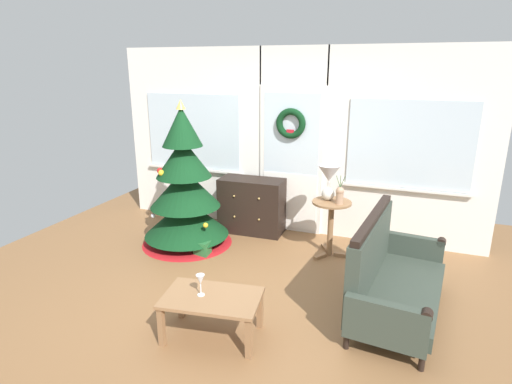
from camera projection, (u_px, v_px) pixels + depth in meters
name	position (u px, v px, depth m)	size (l,w,h in m)	color
ground_plane	(232.00, 299.00, 4.32)	(6.76, 6.76, 0.00)	brown
back_wall_with_door	(292.00, 142.00, 5.81)	(5.20, 0.19, 2.55)	white
christmas_tree	(185.00, 195.00, 5.50)	(1.20, 1.20, 1.90)	#4C331E
dresser_cabinet	(252.00, 206.00, 5.97)	(0.91, 0.47, 0.78)	black
settee_sofa	(389.00, 275.00, 4.02)	(0.86, 1.67, 0.96)	black
side_table	(331.00, 217.00, 5.20)	(0.50, 0.48, 0.71)	#8E6642
table_lamp	(329.00, 178.00, 5.11)	(0.28, 0.28, 0.44)	silver
flower_vase	(340.00, 195.00, 5.02)	(0.11, 0.10, 0.35)	tan
coffee_table	(212.00, 302.00, 3.65)	(0.91, 0.64, 0.39)	#8E6642
wine_glass	(200.00, 280.00, 3.61)	(0.08, 0.08, 0.20)	silver
gift_box	(202.00, 248.00, 5.31)	(0.18, 0.16, 0.18)	#266633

